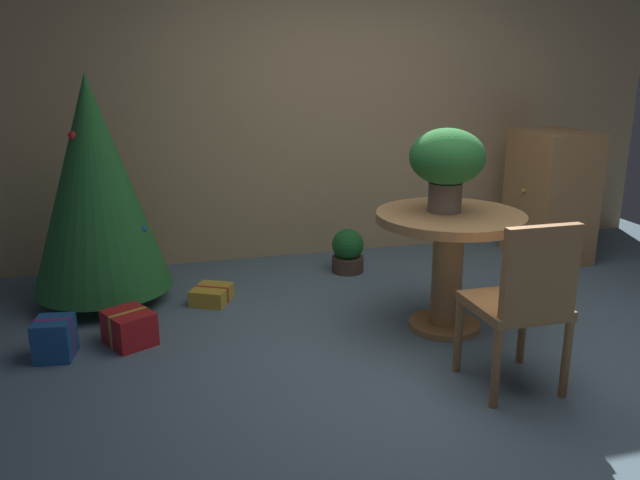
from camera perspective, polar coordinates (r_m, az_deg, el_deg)
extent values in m
plane|color=slate|center=(3.91, 10.98, -9.88)|extent=(6.60, 6.60, 0.00)
cube|color=tan|center=(5.59, 1.58, 12.03)|extent=(6.00, 0.10, 2.60)
cylinder|color=#B27F4C|center=(4.25, 10.99, -7.39)|extent=(0.46, 0.46, 0.04)
cylinder|color=#B27F4C|center=(4.13, 11.25, -2.89)|extent=(0.19, 0.19, 0.67)
cylinder|color=#B27F4C|center=(4.03, 11.53, 1.98)|extent=(0.92, 0.92, 0.06)
cylinder|color=#665B51|center=(4.03, 11.05, 3.76)|extent=(0.21, 0.21, 0.18)
ellipsoid|color=#287533|center=(3.98, 11.25, 7.29)|extent=(0.46, 0.46, 0.34)
sphere|color=red|center=(3.97, 13.06, 6.85)|extent=(0.05, 0.05, 0.05)
sphere|color=red|center=(4.13, 9.60, 8.42)|extent=(0.05, 0.05, 0.05)
sphere|color=red|center=(3.88, 11.88, 8.37)|extent=(0.07, 0.07, 0.07)
cylinder|color=#9E6B3D|center=(3.63, 12.21, -8.35)|extent=(0.04, 0.04, 0.42)
cylinder|color=#9E6B3D|center=(3.83, 17.57, -7.48)|extent=(0.04, 0.04, 0.42)
cylinder|color=#9E6B3D|center=(3.32, 15.38, -10.98)|extent=(0.04, 0.04, 0.42)
cylinder|color=#9E6B3D|center=(3.53, 21.05, -9.84)|extent=(0.04, 0.04, 0.42)
cube|color=#9E6B3D|center=(3.48, 16.87, -5.58)|extent=(0.44, 0.44, 0.05)
cube|color=#9E6B3D|center=(3.25, 19.03, -2.64)|extent=(0.40, 0.05, 0.45)
cylinder|color=brown|center=(4.83, -18.52, -4.60)|extent=(0.10, 0.10, 0.11)
cone|color=#287533|center=(4.62, -19.39, 4.69)|extent=(0.94, 0.94, 1.48)
sphere|color=red|center=(5.04, -16.13, 0.03)|extent=(0.06, 0.06, 0.06)
sphere|color=#2D51A8|center=(4.99, -18.80, 2.21)|extent=(0.05, 0.05, 0.05)
sphere|color=gold|center=(4.68, -20.71, 8.39)|extent=(0.05, 0.05, 0.05)
sphere|color=#2D51A8|center=(4.53, -15.43, 0.96)|extent=(0.04, 0.04, 0.04)
sphere|color=red|center=(4.51, -21.11, 8.65)|extent=(0.07, 0.07, 0.07)
sphere|color=#2D51A8|center=(4.65, -19.25, 9.95)|extent=(0.04, 0.04, 0.04)
cube|color=#1E569E|center=(4.05, -22.55, -8.11)|extent=(0.24, 0.25, 0.24)
cube|color=#9E287A|center=(4.05, -22.55, -8.11)|extent=(0.21, 0.06, 0.24)
cube|color=gold|center=(4.64, -9.60, -4.80)|extent=(0.34, 0.36, 0.11)
cube|color=red|center=(4.64, -9.60, -4.80)|extent=(0.23, 0.14, 0.11)
cube|color=red|center=(4.09, -16.62, -7.49)|extent=(0.35, 0.37, 0.20)
cube|color=gold|center=(4.09, -16.62, -7.49)|extent=(0.23, 0.14, 0.21)
cube|color=#B27F4C|center=(5.81, 19.81, 3.73)|extent=(0.51, 0.68, 1.09)
sphere|color=#B29338|center=(5.65, 17.67, 4.18)|extent=(0.04, 0.04, 0.04)
cylinder|color=#4C382D|center=(5.21, 2.47, -2.16)|extent=(0.26, 0.26, 0.13)
sphere|color=#1E6628|center=(5.16, 2.49, -0.42)|extent=(0.26, 0.26, 0.26)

